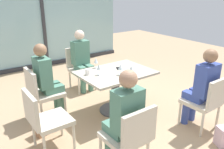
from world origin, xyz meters
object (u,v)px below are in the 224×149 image
(chair_front_left, at_px, (130,135))
(person_near_window, at_px, (82,58))
(cell_phone_on_table, at_px, (119,68))
(chair_far_left, at_px, (42,91))
(chair_front_right, at_px, (207,100))
(wine_glass_1, at_px, (99,67))
(handbag_0, at_px, (45,125))
(chair_side_end, at_px, (44,118))
(chair_near_window, at_px, (80,66))
(person_front_right, at_px, (202,85))
(dining_table_main, at_px, (115,82))
(wine_glass_2, at_px, (96,61))
(wine_glass_3, at_px, (131,69))
(coffee_cup, at_px, (88,72))
(person_far_left, at_px, (47,77))
(wine_glass_0, at_px, (120,67))
(person_front_left, at_px, (124,115))

(chair_front_left, height_order, person_near_window, person_near_window)
(cell_phone_on_table, bearing_deg, chair_far_left, -172.46)
(chair_front_right, xyz_separation_m, wine_glass_1, (-1.05, 1.30, 0.37))
(wine_glass_1, relative_size, cell_phone_on_table, 1.28)
(wine_glass_1, height_order, handbag_0, wine_glass_1)
(chair_side_end, bearing_deg, chair_near_window, 49.02)
(person_front_right, bearing_deg, dining_table_main, 122.85)
(person_near_window, relative_size, cell_phone_on_table, 8.75)
(person_near_window, distance_m, handbag_0, 1.75)
(dining_table_main, relative_size, wine_glass_2, 6.50)
(wine_glass_3, bearing_deg, coffee_cup, 136.37)
(chair_front_left, relative_size, wine_glass_1, 4.70)
(person_far_left, distance_m, wine_glass_0, 1.19)
(person_far_left, height_order, person_front_left, same)
(wine_glass_1, bearing_deg, person_far_left, 146.70)
(chair_side_end, xyz_separation_m, wine_glass_2, (1.23, 0.69, 0.37))
(chair_near_window, bearing_deg, wine_glass_1, -103.94)
(chair_far_left, bearing_deg, person_front_left, -77.37)
(wine_glass_0, distance_m, wine_glass_3, 0.19)
(chair_front_left, bearing_deg, person_front_left, 90.00)
(person_near_window, xyz_separation_m, wine_glass_3, (0.06, -1.48, 0.16))
(dining_table_main, height_order, chair_far_left, chair_far_left)
(chair_front_right, distance_m, chair_front_left, 1.49)
(chair_side_end, height_order, wine_glass_3, wine_glass_3)
(person_front_left, bearing_deg, person_front_right, 0.00)
(chair_front_right, height_order, wine_glass_3, wine_glass_3)
(chair_front_left, distance_m, person_front_right, 1.50)
(person_near_window, xyz_separation_m, coffee_cup, (-0.45, -1.00, 0.08))
(person_front_right, height_order, wine_glass_1, person_front_right)
(dining_table_main, bearing_deg, chair_far_left, 155.90)
(chair_front_right, relative_size, coffee_cup, 9.67)
(chair_side_end, bearing_deg, chair_front_right, -23.59)
(wine_glass_0, bearing_deg, chair_near_window, 88.91)
(chair_far_left, height_order, person_near_window, person_near_window)
(chair_far_left, relative_size, wine_glass_0, 4.70)
(dining_table_main, xyz_separation_m, chair_near_window, (0.00, 1.26, -0.04))
(wine_glass_1, bearing_deg, wine_glass_0, -36.18)
(wine_glass_1, height_order, coffee_cup, wine_glass_1)
(wine_glass_2, distance_m, coffee_cup, 0.37)
(wine_glass_1, relative_size, wine_glass_3, 1.00)
(chair_side_end, bearing_deg, wine_glass_1, 18.90)
(wine_glass_0, bearing_deg, person_near_window, 88.82)
(chair_side_end, height_order, wine_glass_1, wine_glass_1)
(person_front_left, bearing_deg, chair_side_end, 127.98)
(wine_glass_0, distance_m, cell_phone_on_table, 0.33)
(chair_far_left, height_order, chair_side_end, same)
(chair_far_left, xyz_separation_m, wine_glass_0, (1.09, -0.66, 0.37))
(dining_table_main, relative_size, person_front_right, 0.95)
(chair_near_window, relative_size, chair_side_end, 1.00)
(chair_far_left, relative_size, wine_glass_2, 4.70)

